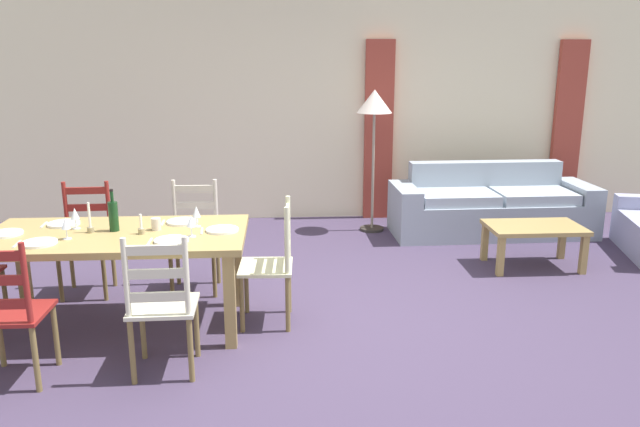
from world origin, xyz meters
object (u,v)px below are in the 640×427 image
at_px(wine_glass_near_right, 191,222).
at_px(wine_glass_far_right, 196,213).
at_px(dining_chair_near_right, 162,305).
at_px(dining_chair_far_right, 195,237).
at_px(wine_bottle, 113,215).
at_px(dining_chair_far_left, 86,239).
at_px(dining_chair_head_east, 273,263).
at_px(dining_chair_near_left, 8,312).
at_px(wine_glass_far_left, 75,214).
at_px(coffee_cup_primary, 156,224).
at_px(dining_table, 116,244).
at_px(standing_lamp, 374,110).
at_px(couch, 490,208).
at_px(coffee_table, 534,232).
at_px(wine_glass_near_left, 66,224).

distance_m(wine_glass_near_right, wine_glass_far_right, 0.27).
height_order(dining_chair_near_right, dining_chair_far_right, same).
height_order(dining_chair_far_right, wine_bottle, wine_bottle).
distance_m(dining_chair_far_left, wine_bottle, 0.93).
bearing_deg(dining_chair_head_east, wine_glass_far_right, 170.37).
relative_size(dining_chair_near_left, wine_glass_far_left, 5.96).
bearing_deg(dining_chair_near_right, wine_bottle, 120.93).
distance_m(dining_chair_near_left, coffee_cup_primary, 1.18).
bearing_deg(dining_chair_head_east, dining_chair_far_left, 155.32).
relative_size(dining_table, standing_lamp, 1.16).
height_order(wine_bottle, wine_glass_far_left, wine_bottle).
distance_m(coffee_cup_primary, couch, 4.10).
bearing_deg(standing_lamp, coffee_table, -45.59).
distance_m(wine_glass_near_left, wine_glass_near_right, 0.87).
bearing_deg(dining_table, dining_chair_far_left, 120.86).
height_order(dining_chair_far_left, dining_chair_head_east, same).
relative_size(wine_bottle, wine_glass_far_left, 1.96).
relative_size(dining_chair_near_right, coffee_table, 1.07).
height_order(wine_glass_far_right, coffee_table, wine_glass_far_right).
bearing_deg(wine_glass_far_right, coffee_table, 18.53).
relative_size(dining_chair_far_left, wine_glass_near_right, 5.96).
bearing_deg(dining_chair_near_right, wine_glass_near_left, 141.83).
bearing_deg(couch, dining_chair_far_right, -153.44).
distance_m(dining_chair_far_left, wine_glass_near_left, 1.00).
bearing_deg(dining_chair_far_left, wine_glass_near_left, -79.75).
height_order(dining_chair_near_left, dining_chair_head_east, same).
bearing_deg(dining_chair_near_left, wine_bottle, 61.79).
bearing_deg(wine_glass_far_right, dining_chair_near_left, -138.72).
distance_m(dining_chair_far_left, dining_chair_head_east, 1.77).
distance_m(wine_glass_far_left, standing_lamp, 3.61).
height_order(wine_glass_near_right, coffee_cup_primary, wine_glass_near_right).
height_order(dining_chair_near_right, coffee_table, dining_chair_near_right).
relative_size(coffee_cup_primary, coffee_table, 0.10).
height_order(dining_chair_far_left, wine_glass_far_right, dining_chair_far_left).
distance_m(dining_table, dining_chair_near_left, 0.94).
height_order(dining_chair_head_east, coffee_cup_primary, dining_chair_head_east).
distance_m(wine_glass_far_left, wine_glass_far_right, 0.90).
bearing_deg(coffee_cup_primary, dining_chair_far_right, 76.69).
bearing_deg(wine_glass_far_left, couch, 29.62).
bearing_deg(wine_bottle, couch, 32.47).
distance_m(couch, standing_lamp, 1.76).
xyz_separation_m(wine_glass_near_left, coffee_cup_primary, (0.58, 0.20, -0.07)).
bearing_deg(wine_glass_far_right, wine_glass_near_right, -90.45).
xyz_separation_m(dining_chair_near_right, coffee_cup_primary, (-0.17, 0.79, 0.32)).
relative_size(wine_glass_far_right, coffee_table, 0.18).
bearing_deg(wine_glass_near_right, dining_chair_far_right, 97.03).
height_order(dining_chair_far_left, wine_glass_far_left, dining_chair_far_left).
height_order(dining_chair_far_right, dining_chair_head_east, same).
distance_m(coffee_cup_primary, coffee_table, 3.57).
height_order(dining_chair_head_east, coffee_table, dining_chair_head_east).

